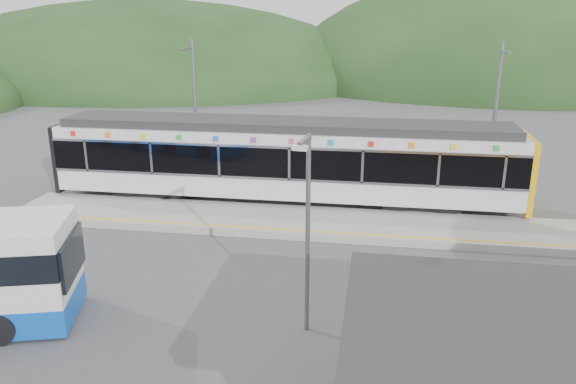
# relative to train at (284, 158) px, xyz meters

# --- Properties ---
(ground) EXTENTS (120.00, 120.00, 0.00)m
(ground) POSITION_rel_train_xyz_m (2.18, -6.00, -2.06)
(ground) COLOR #4C4C4F
(ground) RESTS_ON ground
(hills) EXTENTS (146.00, 149.00, 26.00)m
(hills) POSITION_rel_train_xyz_m (8.37, -0.71, -2.06)
(hills) COLOR #1E3D19
(hills) RESTS_ON ground
(platform) EXTENTS (26.00, 3.20, 0.30)m
(platform) POSITION_rel_train_xyz_m (2.18, -2.70, -1.91)
(platform) COLOR #9E9E99
(platform) RESTS_ON ground
(yellow_line) EXTENTS (26.00, 0.10, 0.01)m
(yellow_line) POSITION_rel_train_xyz_m (2.18, -4.00, -1.76)
(yellow_line) COLOR yellow
(yellow_line) RESTS_ON platform
(train) EXTENTS (20.44, 3.01, 3.74)m
(train) POSITION_rel_train_xyz_m (0.00, 0.00, 0.00)
(train) COLOR black
(train) RESTS_ON ground
(catenary_mast_west) EXTENTS (0.18, 1.80, 7.00)m
(catenary_mast_west) POSITION_rel_train_xyz_m (-4.82, 2.56, 1.58)
(catenary_mast_west) COLOR slate
(catenary_mast_west) RESTS_ON ground
(catenary_mast_east) EXTENTS (0.18, 1.80, 7.00)m
(catenary_mast_east) POSITION_rel_train_xyz_m (9.18, 2.56, 1.58)
(catenary_mast_east) COLOR slate
(catenary_mast_east) RESTS_ON ground
(lamp_post) EXTENTS (0.37, 0.97, 5.35)m
(lamp_post) POSITION_rel_train_xyz_m (2.38, -10.50, 1.15)
(lamp_post) COLOR slate
(lamp_post) RESTS_ON ground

